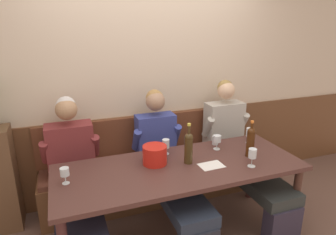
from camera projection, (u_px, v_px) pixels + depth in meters
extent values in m
cube|color=beige|center=(148.00, 72.00, 3.24)|extent=(6.80, 0.08, 2.80)
cube|color=brown|center=(151.00, 153.00, 3.48)|extent=(6.80, 0.03, 0.94)
cube|color=brown|center=(157.00, 181.00, 3.35)|extent=(2.45, 0.42, 0.44)
cube|color=brown|center=(157.00, 161.00, 3.28)|extent=(2.40, 0.39, 0.05)
cube|color=brown|center=(151.00, 134.00, 3.37)|extent=(2.45, 0.04, 0.45)
cube|color=#4B2B26|center=(180.00, 168.00, 2.60)|extent=(2.15, 0.82, 0.04)
cylinder|color=#4A2B21|center=(295.00, 202.00, 2.75)|extent=(0.07, 0.07, 0.70)
cylinder|color=#442927|center=(62.00, 206.00, 2.69)|extent=(0.07, 0.07, 0.70)
cylinder|color=#512827|center=(251.00, 169.00, 3.35)|extent=(0.07, 0.07, 0.70)
cube|color=#252536|center=(78.00, 211.00, 2.47)|extent=(0.37, 1.08, 0.11)
cube|color=maroon|center=(71.00, 149.00, 2.90)|extent=(0.44, 0.22, 0.51)
sphere|color=#A97D58|center=(66.00, 109.00, 2.77)|extent=(0.20, 0.20, 0.20)
sphere|color=silver|center=(66.00, 106.00, 2.78)|extent=(0.18, 0.18, 0.18)
cylinder|color=maroon|center=(45.00, 153.00, 2.78)|extent=(0.08, 0.20, 0.27)
cylinder|color=maroon|center=(95.00, 146.00, 2.93)|extent=(0.08, 0.20, 0.27)
cube|color=#273042|center=(176.00, 191.00, 2.76)|extent=(0.34, 1.09, 0.11)
cube|color=#333E89|center=(156.00, 138.00, 3.19)|extent=(0.41, 0.19, 0.51)
sphere|color=#A37B5F|center=(155.00, 101.00, 3.05)|extent=(0.20, 0.20, 0.20)
sphere|color=#9F7643|center=(155.00, 98.00, 3.07)|extent=(0.18, 0.18, 0.18)
cylinder|color=#333E89|center=(137.00, 140.00, 3.07)|extent=(0.08, 0.20, 0.27)
cylinder|color=#333E89|center=(176.00, 135.00, 3.22)|extent=(0.08, 0.20, 0.27)
cube|color=#2D2738|center=(282.00, 226.00, 2.67)|extent=(0.32, 0.14, 0.38)
cube|color=#2B2F2E|center=(251.00, 176.00, 3.03)|extent=(0.36, 1.08, 0.11)
cube|color=#B1ACA1|center=(224.00, 126.00, 3.45)|extent=(0.43, 0.21, 0.56)
sphere|color=#DEB28D|center=(226.00, 90.00, 3.31)|extent=(0.19, 0.19, 0.19)
sphere|color=olive|center=(225.00, 88.00, 3.33)|extent=(0.18, 0.18, 0.18)
cylinder|color=#B1ACA1|center=(208.00, 127.00, 3.33)|extent=(0.08, 0.20, 0.27)
cylinder|color=#B1ACA1|center=(243.00, 123.00, 3.48)|extent=(0.08, 0.20, 0.27)
cylinder|color=red|center=(155.00, 155.00, 2.61)|extent=(0.21, 0.21, 0.17)
cylinder|color=#3E2E15|center=(188.00, 151.00, 2.61)|extent=(0.07, 0.07, 0.23)
sphere|color=#3E2E15|center=(189.00, 137.00, 2.57)|extent=(0.07, 0.07, 0.07)
cylinder|color=#3E2E15|center=(189.00, 131.00, 2.56)|extent=(0.03, 0.03, 0.10)
cylinder|color=gold|center=(189.00, 125.00, 2.54)|extent=(0.03, 0.03, 0.02)
cylinder|color=#44220C|center=(250.00, 145.00, 2.75)|extent=(0.07, 0.07, 0.23)
sphere|color=#44220C|center=(251.00, 132.00, 2.71)|extent=(0.07, 0.07, 0.07)
cylinder|color=#44220C|center=(252.00, 127.00, 2.69)|extent=(0.03, 0.03, 0.07)
cylinder|color=orange|center=(252.00, 122.00, 2.68)|extent=(0.03, 0.03, 0.02)
cylinder|color=silver|center=(217.00, 149.00, 2.93)|extent=(0.07, 0.07, 0.00)
cylinder|color=silver|center=(217.00, 145.00, 2.92)|extent=(0.01, 0.01, 0.07)
cylinder|color=silver|center=(217.00, 139.00, 2.90)|extent=(0.08, 0.08, 0.07)
cylinder|color=#EAD989|center=(217.00, 141.00, 2.90)|extent=(0.07, 0.07, 0.02)
cylinder|color=silver|center=(251.00, 166.00, 2.58)|extent=(0.07, 0.07, 0.00)
cylinder|color=silver|center=(252.00, 162.00, 2.57)|extent=(0.01, 0.01, 0.08)
cylinder|color=silver|center=(253.00, 153.00, 2.55)|extent=(0.07, 0.07, 0.08)
cylinder|color=#E8E389|center=(252.00, 156.00, 2.55)|extent=(0.06, 0.06, 0.03)
cylinder|color=silver|center=(66.00, 183.00, 2.31)|extent=(0.06, 0.06, 0.00)
cylinder|color=silver|center=(65.00, 179.00, 2.30)|extent=(0.01, 0.01, 0.06)
cylinder|color=silver|center=(65.00, 172.00, 2.28)|extent=(0.07, 0.07, 0.06)
cylinder|color=silver|center=(166.00, 154.00, 2.83)|extent=(0.06, 0.06, 0.00)
cylinder|color=silver|center=(166.00, 151.00, 2.82)|extent=(0.01, 0.01, 0.06)
cylinder|color=silver|center=(166.00, 144.00, 2.79)|extent=(0.07, 0.07, 0.08)
cylinder|color=silver|center=(249.00, 143.00, 3.07)|extent=(0.06, 0.06, 0.00)
cylinder|color=silver|center=(249.00, 139.00, 3.06)|extent=(0.01, 0.01, 0.07)
cylinder|color=silver|center=(250.00, 132.00, 3.04)|extent=(0.07, 0.07, 0.08)
cylinder|color=#F3E17F|center=(250.00, 134.00, 3.05)|extent=(0.06, 0.06, 0.04)
cylinder|color=silver|center=(215.00, 140.00, 3.03)|extent=(0.06, 0.06, 0.09)
cube|color=white|center=(211.00, 165.00, 2.60)|extent=(0.21, 0.16, 0.00)
cube|color=brown|center=(1.00, 180.00, 2.80)|extent=(0.28, 0.28, 1.02)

